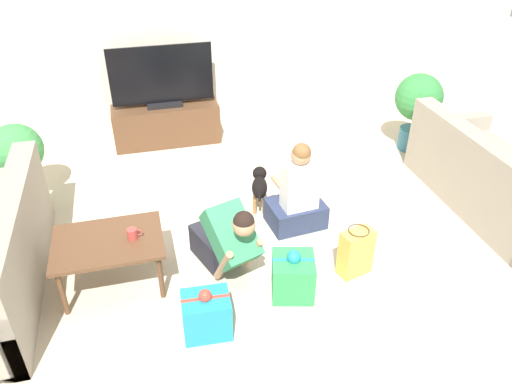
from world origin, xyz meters
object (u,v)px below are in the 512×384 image
object	(u,v)px
potted_plant_corner_left	(18,154)
gift_box_b	(293,276)
tv_console	(167,124)
gift_bag_a	(356,252)
potted_plant_corner_right	(418,103)
person_sitting	(297,197)
person_kneeling	(226,239)
sofa_right	(495,182)
dog	(260,185)
mug	(133,234)
tv	(162,80)
coffee_table	(108,246)
gift_box_a	(207,314)

from	to	relation	value
potted_plant_corner_left	gift_box_b	size ratio (longest dim) A/B	1.96
tv_console	gift_bag_a	xyz separation A→B (m)	(1.28, -2.88, -0.03)
potted_plant_corner_right	person_sitting	bearing A→B (deg)	-147.97
potted_plant_corner_left	tv_console	bearing A→B (deg)	31.66
potted_plant_corner_left	potted_plant_corner_right	bearing A→B (deg)	0.47
person_kneeling	sofa_right	bearing A→B (deg)	-13.47
person_kneeling	person_sitting	distance (m)	0.92
dog	mug	xyz separation A→B (m)	(-1.27, -0.86, 0.26)
person_sitting	tv_console	bearing A→B (deg)	-70.14
tv	gift_box_b	distance (m)	3.13
coffee_table	tv_console	bearing A→B (deg)	74.30
gift_box_a	gift_bag_a	xyz separation A→B (m)	(1.33, 0.34, 0.05)
sofa_right	gift_bag_a	world-z (taller)	sofa_right
sofa_right	tv	world-z (taller)	tv
tv_console	dog	xyz separation A→B (m)	(0.76, -1.67, -0.00)
potted_plant_corner_right	gift_bag_a	xyz separation A→B (m)	(-1.62, -1.96, -0.38)
tv_console	mug	size ratio (longest dim) A/B	10.79
person_kneeling	gift_box_a	bearing A→B (deg)	-132.67
coffee_table	gift_box_a	distance (m)	0.99
person_kneeling	person_sitting	xyz separation A→B (m)	(0.79, 0.47, -0.01)
sofa_right	mug	distance (m)	3.57
potted_plant_corner_right	gift_box_b	bearing A→B (deg)	-137.01
tv	gift_box_b	size ratio (longest dim) A/B	2.84
potted_plant_corner_right	person_kneeling	distance (m)	3.15
coffee_table	gift_box_a	world-z (taller)	coffee_table
sofa_right	dog	bearing A→B (deg)	74.96
tv	potted_plant_corner_left	bearing A→B (deg)	-148.34
mug	tv	bearing A→B (deg)	78.78
gift_bag_a	tv	bearing A→B (deg)	114.02
coffee_table	gift_box_b	world-z (taller)	coffee_table
person_kneeling	coffee_table	bearing A→B (deg)	157.02
potted_plant_corner_right	dog	xyz separation A→B (m)	(-2.14, -0.75, -0.36)
tv_console	potted_plant_corner_left	distance (m)	1.85
dog	gift_box_a	xyz separation A→B (m)	(-0.81, -1.54, -0.07)
tv_console	person_kneeling	distance (m)	2.58
dog	gift_bag_a	bearing A→B (deg)	128.28
coffee_table	mug	size ratio (longest dim) A/B	7.19
tv	sofa_right	bearing A→B (deg)	-36.90
tv	potted_plant_corner_right	bearing A→B (deg)	-17.59
tv_console	person_sitting	xyz separation A→B (m)	(1.02, -2.10, 0.07)
potted_plant_corner_left	gift_box_a	world-z (taller)	potted_plant_corner_left
tv_console	dog	size ratio (longest dim) A/B	2.49
potted_plant_corner_right	person_kneeling	world-z (taller)	potted_plant_corner_right
potted_plant_corner_left	dog	bearing A→B (deg)	-17.17
person_kneeling	gift_box_a	xyz separation A→B (m)	(-0.28, -0.64, -0.16)
gift_box_b	gift_bag_a	bearing A→B (deg)	10.21
gift_bag_a	mug	xyz separation A→B (m)	(-1.79, 0.34, 0.28)
person_sitting	gift_bag_a	world-z (taller)	person_sitting
coffee_table	tv	xyz separation A→B (m)	(0.71, 2.51, 0.43)
coffee_table	tv	world-z (taller)	tv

